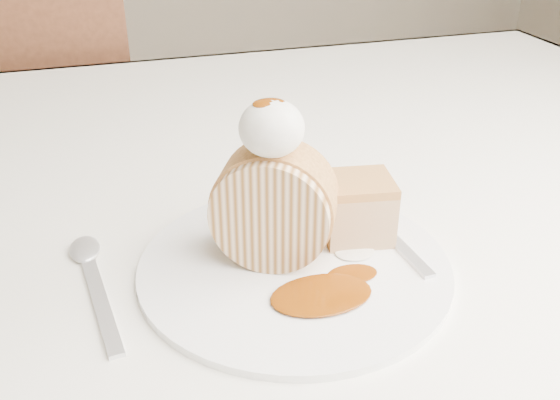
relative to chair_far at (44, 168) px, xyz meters
name	(u,v)px	position (x,y,z in m)	size (l,w,h in m)	color
table	(245,224)	(0.29, -0.62, 0.17)	(1.40, 0.90, 0.75)	white
chair_far	(44,168)	(0.00, 0.00, 0.00)	(0.43, 0.43, 0.86)	brown
plate	(294,266)	(0.27, -0.85, 0.26)	(0.27, 0.27, 0.01)	white
roulade_slice	(274,207)	(0.26, -0.84, 0.32)	(0.10, 0.10, 0.05)	beige
cake_chunk	(357,212)	(0.34, -0.83, 0.29)	(0.06, 0.05, 0.05)	tan
whipped_cream	(272,128)	(0.26, -0.84, 0.39)	(0.05, 0.05, 0.05)	white
caramel_drizzle	(269,96)	(0.26, -0.84, 0.41)	(0.03, 0.02, 0.01)	#6B2E04
caramel_pool	(321,295)	(0.28, -0.90, 0.27)	(0.08, 0.05, 0.00)	#6B2E04
fork	(396,242)	(0.37, -0.85, 0.27)	(0.02, 0.16, 0.00)	silver
spoon	(101,305)	(0.11, -0.86, 0.26)	(0.02, 0.16, 0.00)	silver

